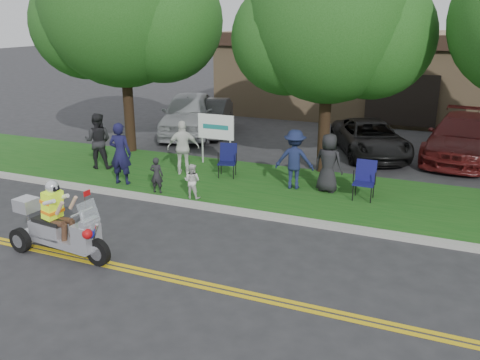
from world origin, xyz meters
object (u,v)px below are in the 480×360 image
at_px(lawn_chair_b, 228,158).
at_px(parked_car_left, 209,117).
at_px(trike_scooter, 58,229).
at_px(spectator_adult_mid, 98,141).
at_px(spectator_adult_right, 183,148).
at_px(spectator_adult_left, 120,153).
at_px(parked_car_far_left, 189,114).
at_px(parked_car_right, 462,138).
at_px(parked_car_mid, 370,138).
at_px(lawn_chair_a, 365,177).

height_order(lawn_chair_b, parked_car_left, parked_car_left).
bearing_deg(trike_scooter, spectator_adult_mid, 125.79).
xyz_separation_m(spectator_adult_right, parked_car_left, (-1.94, 5.73, -0.22)).
distance_m(spectator_adult_left, parked_car_far_left, 7.02).
bearing_deg(parked_car_left, lawn_chair_b, -75.21).
relative_size(lawn_chair_b, parked_car_right, 0.19).
height_order(spectator_adult_right, parked_car_far_left, spectator_adult_right).
bearing_deg(spectator_adult_mid, lawn_chair_b, 172.88).
bearing_deg(parked_car_left, parked_car_mid, -24.06).
relative_size(lawn_chair_a, parked_car_right, 0.20).
distance_m(trike_scooter, lawn_chair_a, 7.76).
xyz_separation_m(spectator_adult_left, parked_car_mid, (6.06, 6.38, -0.39)).
bearing_deg(spectator_adult_mid, parked_car_right, -168.78).
xyz_separation_m(lawn_chair_a, parked_car_far_left, (-8.16, 5.39, 0.19)).
distance_m(lawn_chair_b, parked_car_right, 8.37).
relative_size(lawn_chair_b, spectator_adult_left, 0.55).
height_order(lawn_chair_a, parked_car_mid, parked_car_mid).
relative_size(spectator_adult_mid, parked_car_mid, 0.40).
height_order(parked_car_mid, parked_car_right, parked_car_right).
bearing_deg(parked_car_far_left, lawn_chair_a, -53.54).
height_order(spectator_adult_left, spectator_adult_right, spectator_adult_left).
height_order(lawn_chair_b, parked_car_mid, parked_car_mid).
relative_size(lawn_chair_a, spectator_adult_mid, 0.58).
distance_m(lawn_chair_b, parked_car_far_left, 6.38).
distance_m(parked_car_left, parked_car_mid, 6.87).
bearing_deg(spectator_adult_mid, spectator_adult_right, 171.44).
relative_size(spectator_adult_mid, parked_car_left, 0.41).
height_order(trike_scooter, parked_car_mid, trike_scooter).
relative_size(lawn_chair_a, parked_car_left, 0.24).
distance_m(spectator_adult_left, spectator_adult_right, 1.95).
bearing_deg(parked_car_left, lawn_chair_a, -54.42).
distance_m(spectator_adult_left, spectator_adult_mid, 1.92).
xyz_separation_m(spectator_adult_right, parked_car_right, (7.87, 5.57, -0.18)).
bearing_deg(spectator_adult_mid, spectator_adult_left, 128.05).
distance_m(lawn_chair_a, parked_car_mid, 4.95).
height_order(spectator_adult_left, parked_car_mid, spectator_adult_left).
relative_size(spectator_adult_left, spectator_adult_mid, 1.02).
bearing_deg(lawn_chair_a, lawn_chair_b, 174.14).
distance_m(trike_scooter, spectator_adult_mid, 6.04).
distance_m(trike_scooter, parked_car_far_left, 11.39).
height_order(parked_car_far_left, parked_car_mid, parked_car_far_left).
bearing_deg(spectator_adult_left, parked_car_right, -150.03).
xyz_separation_m(spectator_adult_mid, spectator_adult_right, (2.79, 0.48, -0.06)).
height_order(trike_scooter, parked_car_right, trike_scooter).
height_order(parked_car_left, parked_car_mid, parked_car_left).
bearing_deg(parked_car_far_left, parked_car_mid, -23.78).
distance_m(spectator_adult_mid, parked_car_mid, 9.33).
bearing_deg(spectator_adult_right, parked_car_mid, -162.19).
xyz_separation_m(trike_scooter, parked_car_far_left, (-2.83, 11.03, 0.30)).
xyz_separation_m(parked_car_far_left, parked_car_mid, (7.51, -0.49, -0.25)).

